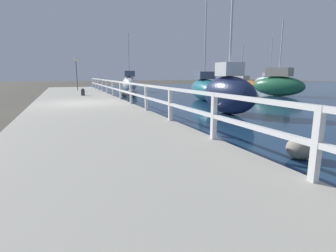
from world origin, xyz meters
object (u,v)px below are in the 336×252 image
mooring_bollard (83,92)px  dock_lamp (76,65)px  sailboat_orange (241,84)px  sailboat_navy (228,93)px  sailboat_gray (269,81)px  sailboat_green (278,84)px  sailboat_white (130,83)px  sailboat_teal (204,88)px

mooring_bollard → dock_lamp: bearing=90.1°
sailboat_orange → sailboat_navy: 19.95m
dock_lamp → sailboat_gray: (25.00, 3.60, -1.65)m
sailboat_green → sailboat_white: sailboat_green is taller
sailboat_gray → sailboat_teal: bearing=-147.3°
sailboat_gray → sailboat_navy: (-19.68, -19.16, 0.05)m
mooring_bollard → sailboat_green: sailboat_green is taller
dock_lamp → sailboat_navy: bearing=-71.1°
mooring_bollard → dock_lamp: dock_lamp is taller
dock_lamp → sailboat_navy: size_ratio=0.54×
mooring_bollard → sailboat_orange: sailboat_orange is taller
dock_lamp → sailboat_white: size_ratio=0.51×
sailboat_green → dock_lamp: bearing=129.0°
sailboat_green → sailboat_orange: (3.24, 8.96, -0.28)m
mooring_bollard → sailboat_orange: 18.91m
mooring_bollard → sailboat_green: (14.46, -2.33, 0.39)m
sailboat_navy → sailboat_teal: 6.09m
sailboat_gray → sailboat_white: bearing=-177.3°
mooring_bollard → sailboat_navy: (5.31, -9.00, 0.36)m
sailboat_white → sailboat_navy: bearing=-78.1°
mooring_bollard → sailboat_white: 9.11m
sailboat_navy → sailboat_white: sailboat_white is taller
sailboat_gray → sailboat_teal: (-17.63, -13.42, -0.05)m
dock_lamp → sailboat_green: sailboat_green is taller
sailboat_orange → sailboat_gray: bearing=25.3°
sailboat_green → sailboat_navy: size_ratio=1.08×
sailboat_teal → sailboat_gray: bearing=52.2°
sailboat_navy → sailboat_white: bearing=88.3°
mooring_bollard → sailboat_gray: sailboat_gray is taller
mooring_bollard → sailboat_orange: (17.70, 6.63, 0.10)m
sailboat_gray → dock_lamp: bearing=-176.4°
dock_lamp → sailboat_navy: 16.52m
sailboat_navy → sailboat_teal: (2.05, 5.74, -0.09)m
mooring_bollard → dock_lamp: (-0.02, 6.55, 1.97)m
sailboat_white → sailboat_gray: bearing=18.0°
dock_lamp → sailboat_green: size_ratio=0.50×
dock_lamp → sailboat_gray: sailboat_gray is taller
sailboat_white → sailboat_teal: bearing=-66.9°
sailboat_gray → mooring_bollard: bearing=-162.4°
sailboat_navy → sailboat_white: size_ratio=0.94×
sailboat_gray → sailboat_white: sailboat_gray is taller
mooring_bollard → sailboat_navy: sailboat_navy is taller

